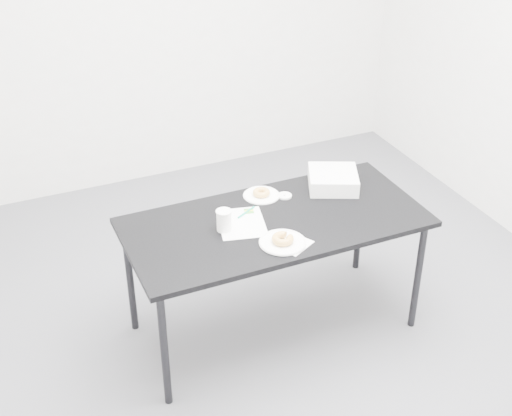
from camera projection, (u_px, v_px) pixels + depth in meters
name	position (u px, v px, depth m)	size (l,w,h in m)	color
floor	(258.00, 327.00, 4.08)	(4.00, 4.00, 0.00)	#525257
wall_back	(142.00, 3.00, 4.95)	(4.00, 0.02, 2.70)	white
table	(275.00, 229.00, 3.74)	(1.58, 0.74, 0.72)	black
scorecard	(242.00, 223.00, 3.68)	(0.23, 0.30, 0.00)	white
logo_patch	(249.00, 211.00, 3.78)	(0.05, 0.05, 0.00)	green
pen	(246.00, 212.00, 3.76)	(0.01, 0.01, 0.14)	#0D9071
napkin	(292.00, 243.00, 3.52)	(0.16, 0.16, 0.00)	white
plate_near	(283.00, 242.00, 3.52)	(0.23, 0.23, 0.01)	white
donut_near	(283.00, 239.00, 3.51)	(0.11, 0.11, 0.04)	gold
plate_far	(261.00, 195.00, 3.92)	(0.20, 0.20, 0.01)	white
donut_far	(261.00, 192.00, 3.92)	(0.09, 0.09, 0.03)	gold
coffee_cup	(224.00, 220.00, 3.60)	(0.08, 0.08, 0.11)	white
cup_lid	(285.00, 196.00, 3.92)	(0.08, 0.08, 0.01)	white
bakery_box	(333.00, 180.00, 3.99)	(0.27, 0.27, 0.09)	white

